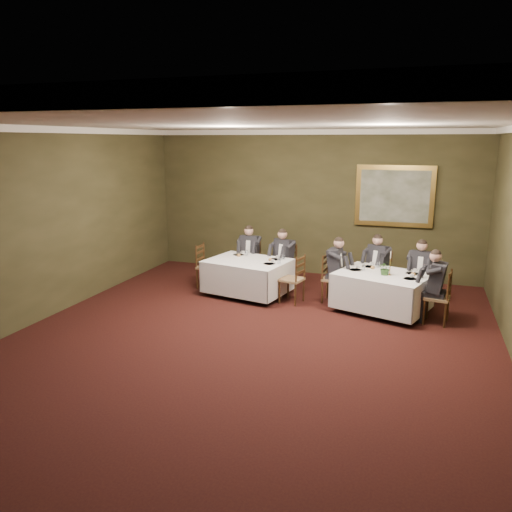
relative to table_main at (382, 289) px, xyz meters
The scene contains 26 objects.
ground 3.25m from the table_main, 126.77° to the right, with size 10.00×10.00×0.00m, color black.
ceiling 4.44m from the table_main, 126.77° to the right, with size 8.00×10.00×0.10m, color silver.
back_wall 3.36m from the table_main, 128.52° to the left, with size 8.00×0.10×3.50m, color #302D18.
left_wall 6.59m from the table_main, 156.49° to the right, with size 0.10×10.00×3.50m, color #302D18.
crown_molding 4.39m from the table_main, 126.77° to the right, with size 8.00×10.00×0.12m.
table_main is the anchor object (origin of this frame).
table_second 2.83m from the table_main, behind, with size 1.89×1.57×0.67m.
chair_main_backleft 0.98m from the table_main, 99.59° to the left, with size 0.58×0.57×1.00m.
diner_main_backleft 0.96m from the table_main, 100.01° to the left, with size 0.58×0.61×1.35m.
chair_main_backright 0.98m from the table_main, 44.64° to the left, with size 0.50×0.48×1.00m.
diner_main_backright 0.96m from the table_main, 44.22° to the left, with size 0.47×0.53×1.35m.
chair_main_endleft 1.07m from the table_main, 162.26° to the left, with size 0.46×0.48×1.00m.
diner_main_endleft 1.04m from the table_main, 162.12° to the left, with size 0.51×0.45×1.35m.
chair_main_endright 1.07m from the table_main, 17.78° to the right, with size 0.48×0.50×1.00m.
diner_main_endright 1.04m from the table_main, 17.88° to the right, with size 0.53×0.47×1.35m.
chair_sec_backleft 3.30m from the table_main, 159.79° to the left, with size 0.46×0.44×1.00m.
diner_sec_backleft 3.29m from the table_main, 159.98° to the left, with size 0.43×0.50×1.35m.
chair_sec_backright 2.42m from the table_main, 156.49° to the left, with size 0.56×0.55×1.00m.
diner_sec_backright 2.41m from the table_main, 156.77° to the left, with size 0.55×0.59×1.35m.
chair_sec_endright 1.79m from the table_main, behind, with size 0.51×0.52×1.00m.
chair_sec_endleft 3.88m from the table_main, behind, with size 0.43×0.45×1.00m.
centerpiece 0.47m from the table_main, 61.70° to the right, with size 0.26×0.23×0.29m, color #2D5926.
candlestick 0.51m from the table_main, 29.14° to the right, with size 0.07×0.07×0.48m.
place_setting_table_main 0.66m from the table_main, 118.21° to the left, with size 0.33×0.31×0.14m.
place_setting_table_second 3.22m from the table_main, 167.98° to the left, with size 0.33×0.31×0.14m.
painting 2.82m from the table_main, 90.00° to the left, with size 1.76×0.09×1.40m.
Camera 1 is at (2.55, -6.92, 3.25)m, focal length 35.00 mm.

